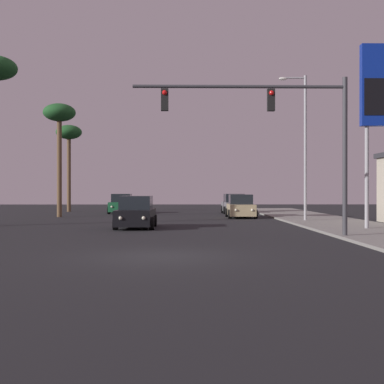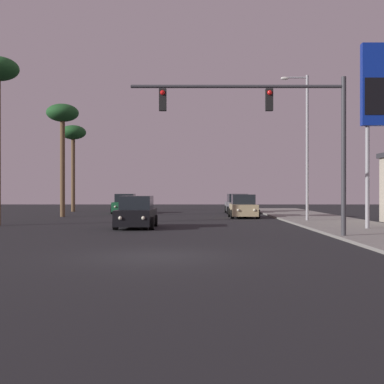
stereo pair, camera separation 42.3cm
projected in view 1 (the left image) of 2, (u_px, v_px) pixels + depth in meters
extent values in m
plane|color=black|center=(160.00, 256.00, 15.90)|extent=(120.00, 120.00, 0.00)
cube|color=gray|center=(364.00, 229.00, 26.05)|extent=(5.00, 60.00, 0.12)
cube|color=tan|center=(241.00, 210.00, 38.56)|extent=(1.88, 4.23, 0.80)
cube|color=black|center=(241.00, 199.00, 38.70)|extent=(1.64, 2.03, 0.70)
cylinder|color=black|center=(230.00, 214.00, 37.24)|extent=(0.24, 0.64, 0.64)
cylinder|color=black|center=(256.00, 214.00, 37.27)|extent=(0.24, 0.64, 0.64)
cylinder|color=black|center=(227.00, 213.00, 39.85)|extent=(0.24, 0.64, 0.64)
cylinder|color=black|center=(251.00, 213.00, 39.87)|extent=(0.24, 0.64, 0.64)
sphere|color=#F2EACC|center=(236.00, 210.00, 36.43)|extent=(0.18, 0.18, 0.18)
sphere|color=#F2EACC|center=(252.00, 210.00, 36.45)|extent=(0.18, 0.18, 0.18)
cube|color=#195933|center=(121.00, 207.00, 46.13)|extent=(1.83, 4.21, 0.80)
cube|color=black|center=(122.00, 198.00, 46.28)|extent=(1.61, 2.01, 0.70)
cylinder|color=black|center=(109.00, 210.00, 44.82)|extent=(0.24, 0.64, 0.64)
cylinder|color=black|center=(130.00, 210.00, 44.85)|extent=(0.24, 0.64, 0.64)
cylinder|color=black|center=(113.00, 209.00, 47.42)|extent=(0.24, 0.64, 0.64)
cylinder|color=black|center=(133.00, 209.00, 47.45)|extent=(0.24, 0.64, 0.64)
sphere|color=#F2EACC|center=(112.00, 207.00, 44.01)|extent=(0.18, 0.18, 0.18)
sphere|color=#F2EACC|center=(125.00, 207.00, 44.02)|extent=(0.18, 0.18, 0.18)
cube|color=slate|center=(234.00, 207.00, 45.97)|extent=(1.94, 4.26, 0.80)
cube|color=black|center=(234.00, 198.00, 46.12)|extent=(1.67, 2.05, 0.70)
cylinder|color=black|center=(225.00, 210.00, 44.65)|extent=(0.24, 0.64, 0.64)
cylinder|color=black|center=(246.00, 210.00, 44.68)|extent=(0.24, 0.64, 0.64)
cylinder|color=black|center=(223.00, 209.00, 47.26)|extent=(0.24, 0.64, 0.64)
cylinder|color=black|center=(243.00, 209.00, 47.29)|extent=(0.24, 0.64, 0.64)
sphere|color=#F2EACC|center=(230.00, 207.00, 43.84)|extent=(0.18, 0.18, 0.18)
sphere|color=#F2EACC|center=(243.00, 207.00, 43.86)|extent=(0.18, 0.18, 0.18)
cube|color=black|center=(136.00, 217.00, 27.90)|extent=(1.89, 4.24, 0.80)
cube|color=black|center=(136.00, 203.00, 28.05)|extent=(1.64, 2.03, 0.70)
cylinder|color=black|center=(116.00, 223.00, 26.59)|extent=(0.24, 0.64, 0.64)
cylinder|color=black|center=(152.00, 223.00, 26.61)|extent=(0.24, 0.64, 0.64)
cylinder|color=black|center=(122.00, 221.00, 29.19)|extent=(0.24, 0.64, 0.64)
cylinder|color=black|center=(155.00, 221.00, 29.22)|extent=(0.24, 0.64, 0.64)
sphere|color=#F2EACC|center=(120.00, 218.00, 25.77)|extent=(0.18, 0.18, 0.18)
sphere|color=#F2EACC|center=(144.00, 218.00, 25.79)|extent=(0.18, 0.18, 0.18)
cylinder|color=#38383D|center=(345.00, 156.00, 21.93)|extent=(0.20, 0.20, 6.50)
cylinder|color=#38383D|center=(239.00, 87.00, 21.85)|extent=(8.71, 0.14, 0.14)
cube|color=black|center=(271.00, 100.00, 21.87)|extent=(0.30, 0.24, 0.90)
sphere|color=red|center=(272.00, 93.00, 21.73)|extent=(0.20, 0.20, 0.20)
cube|color=black|center=(165.00, 100.00, 21.80)|extent=(0.30, 0.24, 0.90)
sphere|color=red|center=(165.00, 93.00, 21.66)|extent=(0.20, 0.20, 0.20)
cylinder|color=#99999E|center=(305.00, 148.00, 33.20)|extent=(0.18, 0.18, 9.00)
cylinder|color=#99999E|center=(294.00, 78.00, 33.17)|extent=(1.40, 0.10, 0.10)
ellipsoid|color=silver|center=(283.00, 79.00, 33.16)|extent=(0.50, 0.24, 0.20)
cylinder|color=#99999E|center=(367.00, 177.00, 26.12)|extent=(0.20, 0.20, 5.00)
cube|color=navy|center=(381.00, 85.00, 26.12)|extent=(2.00, 0.40, 4.00)
cube|color=black|center=(383.00, 97.00, 25.91)|extent=(1.80, 0.03, 1.80)
cylinder|color=brown|center=(59.00, 168.00, 39.75)|extent=(0.36, 0.36, 7.30)
ellipsoid|color=#1E5123|center=(59.00, 112.00, 39.74)|extent=(2.40, 2.40, 1.32)
cylinder|color=brown|center=(69.00, 174.00, 49.73)|extent=(0.36, 0.36, 6.94)
ellipsoid|color=#1E5123|center=(69.00, 132.00, 49.72)|extent=(2.40, 2.40, 1.32)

